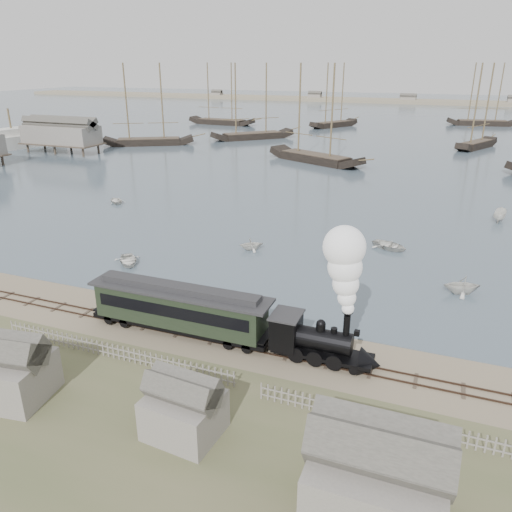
% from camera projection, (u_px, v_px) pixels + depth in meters
% --- Properties ---
extents(ground, '(600.00, 600.00, 0.00)m').
position_uv_depth(ground, '(236.00, 330.00, 39.87)').
color(ground, gray).
rests_on(ground, ground).
extents(harbor_water, '(600.00, 336.00, 0.06)m').
position_uv_depth(harbor_water, '(414.00, 119.00, 187.60)').
color(harbor_water, '#485C68').
rests_on(harbor_water, ground).
extents(rail_track, '(120.00, 1.80, 0.16)m').
position_uv_depth(rail_track, '(225.00, 341.00, 38.12)').
color(rail_track, '#3D2B21').
rests_on(rail_track, ground).
extents(picket_fence_west, '(19.00, 0.10, 1.20)m').
position_uv_depth(picket_fence_west, '(115.00, 359.00, 35.98)').
color(picket_fence_west, gray).
rests_on(picket_fence_west, ground).
extents(picket_fence_east, '(15.00, 0.10, 1.20)m').
position_uv_depth(picket_fence_east, '(381.00, 428.00, 29.15)').
color(picket_fence_east, gray).
rests_on(picket_fence_east, ground).
extents(shed_left, '(5.00, 4.00, 4.10)m').
position_uv_depth(shed_left, '(12.00, 396.00, 31.94)').
color(shed_left, gray).
rests_on(shed_left, ground).
extents(shed_mid, '(4.00, 3.50, 3.60)m').
position_uv_depth(shed_mid, '(185.00, 433.00, 28.77)').
color(shed_mid, gray).
rests_on(shed_mid, ground).
extents(far_spit, '(500.00, 20.00, 1.80)m').
position_uv_depth(far_spit, '(428.00, 104.00, 257.13)').
color(far_spit, tan).
rests_on(far_spit, ground).
extents(locomotive, '(7.86, 2.93, 9.79)m').
position_uv_depth(locomotive, '(337.00, 307.00, 33.69)').
color(locomotive, black).
rests_on(locomotive, ground).
extents(passenger_coach, '(14.80, 2.85, 3.59)m').
position_uv_depth(passenger_coach, '(180.00, 307.00, 38.61)').
color(passenger_coach, black).
rests_on(passenger_coach, ground).
extents(beached_dinghy, '(4.38, 5.07, 0.88)m').
position_uv_depth(beached_dinghy, '(170.00, 312.00, 41.70)').
color(beached_dinghy, silver).
rests_on(beached_dinghy, ground).
extents(rowboat_0, '(4.59, 4.46, 0.78)m').
position_uv_depth(rowboat_0, '(128.00, 261.00, 52.54)').
color(rowboat_0, silver).
rests_on(rowboat_0, harbor_water).
extents(rowboat_1, '(3.39, 3.50, 1.41)m').
position_uv_depth(rowboat_1, '(251.00, 244.00, 56.37)').
color(rowboat_1, silver).
rests_on(rowboat_1, harbor_water).
extents(rowboat_2, '(3.60, 2.82, 1.32)m').
position_uv_depth(rowboat_2, '(334.00, 256.00, 52.89)').
color(rowboat_2, silver).
rests_on(rowboat_2, harbor_water).
extents(rowboat_3, '(4.41, 4.99, 0.86)m').
position_uv_depth(rowboat_3, '(390.00, 245.00, 56.76)').
color(rowboat_3, silver).
rests_on(rowboat_3, harbor_water).
extents(rowboat_4, '(3.75, 4.04, 1.74)m').
position_uv_depth(rowboat_4, '(462.00, 285.00, 45.64)').
color(rowboat_4, silver).
rests_on(rowboat_4, harbor_water).
extents(rowboat_5, '(4.05, 2.13, 1.49)m').
position_uv_depth(rowboat_5, '(499.00, 216.00, 66.68)').
color(rowboat_5, silver).
rests_on(rowboat_5, harbor_water).
extents(rowboat_6, '(3.87, 4.04, 0.68)m').
position_uv_depth(rowboat_6, '(116.00, 200.00, 75.57)').
color(rowboat_6, silver).
rests_on(rowboat_6, harbor_water).
extents(schooner_0, '(22.21, 15.93, 20.00)m').
position_uv_depth(schooner_0, '(146.00, 105.00, 124.68)').
color(schooner_0, black).
rests_on(schooner_0, harbor_water).
extents(schooner_1, '(20.41, 20.07, 20.00)m').
position_uv_depth(schooner_1, '(253.00, 101.00, 134.83)').
color(schooner_1, black).
rests_on(schooner_1, harbor_water).
extents(schooner_2, '(23.06, 14.92, 20.00)m').
position_uv_depth(schooner_2, '(317.00, 114.00, 102.73)').
color(schooner_2, black).
rests_on(schooner_2, harbor_water).
extents(schooner_3, '(10.62, 16.92, 20.00)m').
position_uv_depth(schooner_3, '(482.00, 106.00, 119.72)').
color(schooner_3, black).
rests_on(schooner_3, harbor_water).
extents(schooner_6, '(23.86, 7.32, 20.00)m').
position_uv_depth(schooner_6, '(221.00, 94.00, 167.02)').
color(schooner_6, black).
rests_on(schooner_6, harbor_water).
extents(schooner_7, '(13.43, 18.55, 20.00)m').
position_uv_depth(schooner_7, '(335.00, 95.00, 160.24)').
color(schooner_7, black).
rests_on(schooner_7, harbor_water).
extents(schooner_8, '(22.96, 8.82, 20.00)m').
position_uv_depth(schooner_8, '(487.00, 94.00, 164.25)').
color(schooner_8, black).
rests_on(schooner_8, harbor_water).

